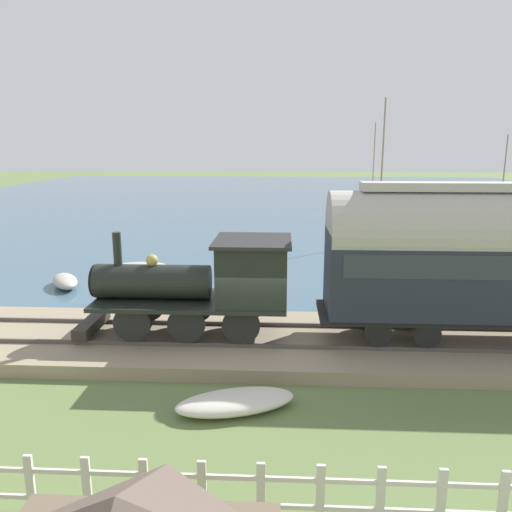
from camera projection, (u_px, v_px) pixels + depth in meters
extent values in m
plane|color=#607542|center=(255.00, 354.00, 14.70)|extent=(200.00, 200.00, 0.00)
cube|color=#426075|center=(276.00, 199.00, 56.72)|extent=(80.00, 80.00, 0.01)
cube|color=gray|center=(255.00, 342.00, 15.12)|extent=(4.71, 56.00, 0.38)
cube|color=#4C4742|center=(254.00, 346.00, 14.21)|extent=(0.07, 54.88, 0.12)
cube|color=#4C4742|center=(257.00, 324.00, 15.92)|extent=(0.07, 54.88, 0.12)
cylinder|color=black|center=(241.00, 326.00, 14.09)|extent=(0.12, 1.08, 1.08)
cylinder|color=black|center=(246.00, 306.00, 15.81)|extent=(0.12, 1.08, 1.08)
cylinder|color=black|center=(186.00, 325.00, 14.17)|extent=(0.12, 1.08, 1.08)
cylinder|color=black|center=(197.00, 305.00, 15.89)|extent=(0.12, 1.08, 1.08)
cylinder|color=black|center=(132.00, 324.00, 14.26)|extent=(0.12, 1.08, 1.08)
cylinder|color=black|center=(148.00, 304.00, 15.97)|extent=(0.12, 1.08, 1.08)
cube|color=black|center=(191.00, 300.00, 14.94)|extent=(2.26, 5.69, 0.12)
cylinder|color=black|center=(153.00, 282.00, 14.87)|extent=(1.03, 3.41, 1.03)
cylinder|color=black|center=(96.00, 281.00, 14.96)|extent=(0.97, 0.08, 0.97)
cylinder|color=black|center=(117.00, 248.00, 14.70)|extent=(0.25, 0.25, 0.97)
sphere|color=tan|center=(152.00, 260.00, 14.73)|extent=(0.36, 0.36, 0.36)
cube|color=black|center=(253.00, 271.00, 14.64)|extent=(2.16, 1.99, 1.73)
cube|color=#282828|center=(253.00, 241.00, 14.44)|extent=(2.36, 2.23, 0.10)
cube|color=#2D2823|center=(92.00, 324.00, 15.27)|extent=(2.06, 0.44, 0.32)
cylinder|color=black|center=(427.00, 335.00, 13.86)|extent=(0.12, 0.76, 0.76)
cylinder|color=black|center=(411.00, 314.00, 15.58)|extent=(0.12, 0.76, 0.76)
cylinder|color=black|center=(378.00, 334.00, 13.93)|extent=(0.12, 0.76, 0.76)
cylinder|color=black|center=(368.00, 313.00, 15.65)|extent=(0.12, 0.76, 0.76)
cube|color=black|center=(504.00, 315.00, 14.53)|extent=(1.97, 10.79, 0.16)
cube|color=#232833|center=(509.00, 273.00, 14.25)|extent=(2.19, 10.36, 2.37)
cube|color=#2D333D|center=(511.00, 259.00, 14.16)|extent=(2.22, 9.71, 0.66)
ellipsoid|color=white|center=(372.00, 198.00, 51.84)|extent=(3.75, 5.31, 1.14)
cylinder|color=#9E8460|center=(374.00, 158.00, 50.94)|extent=(0.10, 0.10, 7.07)
cube|color=silver|center=(372.00, 191.00, 51.67)|extent=(1.52, 1.80, 0.45)
ellipsoid|color=#335199|center=(500.00, 212.00, 40.12)|extent=(2.22, 4.73, 1.48)
cylinder|color=#9E8460|center=(504.00, 169.00, 39.38)|extent=(0.10, 0.10, 5.30)
ellipsoid|color=gray|center=(379.00, 231.00, 31.46)|extent=(2.91, 3.94, 1.38)
cylinder|color=#9E8460|center=(382.00, 160.00, 30.50)|extent=(0.10, 0.10, 7.39)
ellipsoid|color=#B7B2A3|center=(139.00, 266.00, 24.72)|extent=(1.37, 2.73, 0.33)
ellipsoid|color=#B7B2A3|center=(422.00, 269.00, 23.86)|extent=(2.07, 2.72, 0.45)
ellipsoid|color=#B7B2A3|center=(65.00, 281.00, 21.52)|extent=(2.40, 1.99, 0.54)
ellipsoid|color=beige|center=(236.00, 402.00, 11.55)|extent=(1.88, 3.00, 0.44)
cube|color=silver|center=(503.00, 502.00, 7.83)|extent=(0.06, 0.14, 1.12)
cube|color=silver|center=(441.00, 500.00, 7.88)|extent=(0.06, 0.14, 1.12)
cube|color=silver|center=(380.00, 498.00, 7.93)|extent=(0.06, 0.14, 1.12)
cube|color=silver|center=(320.00, 496.00, 7.98)|extent=(0.06, 0.14, 1.12)
cube|color=silver|center=(261.00, 494.00, 8.03)|extent=(0.06, 0.14, 1.12)
cube|color=silver|center=(202.00, 491.00, 8.08)|extent=(0.06, 0.14, 1.12)
cube|color=silver|center=(144.00, 489.00, 8.13)|extent=(0.06, 0.14, 1.12)
cube|color=silver|center=(87.00, 487.00, 8.18)|extent=(0.06, 0.14, 1.12)
cube|color=silver|center=(31.00, 485.00, 8.22)|extent=(0.06, 0.14, 1.12)
cube|color=silver|center=(232.00, 505.00, 8.10)|extent=(0.05, 20.00, 0.08)
cube|color=silver|center=(231.00, 477.00, 7.99)|extent=(0.05, 20.00, 0.08)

